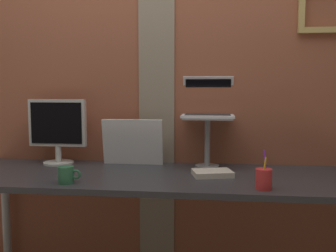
{
  "coord_description": "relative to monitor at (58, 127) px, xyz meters",
  "views": [
    {
      "loc": [
        0.39,
        -1.89,
        1.22
      ],
      "look_at": [
        0.15,
        0.18,
        1.02
      ],
      "focal_mm": 40.74,
      "sensor_mm": 36.0,
      "label": 1
    }
  ],
  "objects": [
    {
      "name": "laptop_stand",
      "position": [
        0.9,
        0.0,
        -0.03
      ],
      "size": [
        0.28,
        0.22,
        0.29
      ],
      "color": "gray",
      "rests_on": "desk"
    },
    {
      "name": "laptop",
      "position": [
        0.9,
        0.08,
        0.14
      ],
      "size": [
        0.3,
        0.29,
        0.24
      ],
      "color": "white",
      "rests_on": "laptop_stand"
    },
    {
      "name": "desk",
      "position": [
        0.68,
        -0.22,
        -0.29
      ],
      "size": [
        2.27,
        0.68,
        0.77
      ],
      "color": "#333338",
      "rests_on": "ground_plane"
    },
    {
      "name": "paper_clutter_stack",
      "position": [
        0.93,
        -0.22,
        -0.21
      ],
      "size": [
        0.23,
        0.18,
        0.03
      ],
      "primitive_type": "cube",
      "rotation": [
        0.0,
        0.0,
        0.25
      ],
      "color": "silver",
      "rests_on": "desk"
    },
    {
      "name": "coffee_mug",
      "position": [
        0.23,
        -0.45,
        -0.18
      ],
      "size": [
        0.11,
        0.08,
        0.08
      ],
      "color": "#33724C",
      "rests_on": "desk"
    },
    {
      "name": "brick_wall_back",
      "position": [
        0.54,
        0.18,
        0.35
      ],
      "size": [
        3.32,
        0.16,
        2.67
      ],
      "color": "#9E563D",
      "rests_on": "ground_plane"
    },
    {
      "name": "whiteboard_panel",
      "position": [
        0.45,
        0.02,
        -0.09
      ],
      "size": [
        0.36,
        0.06,
        0.28
      ],
      "primitive_type": "cube",
      "rotation": [
        0.16,
        0.0,
        0.0
      ],
      "color": "white",
      "rests_on": "desk"
    },
    {
      "name": "monitor",
      "position": [
        0.0,
        0.0,
        0.0
      ],
      "size": [
        0.35,
        0.18,
        0.39
      ],
      "color": "silver",
      "rests_on": "desk"
    },
    {
      "name": "pen_cup",
      "position": [
        1.16,
        -0.45,
        -0.17
      ],
      "size": [
        0.07,
        0.07,
        0.18
      ],
      "color": "red",
      "rests_on": "desk"
    }
  ]
}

